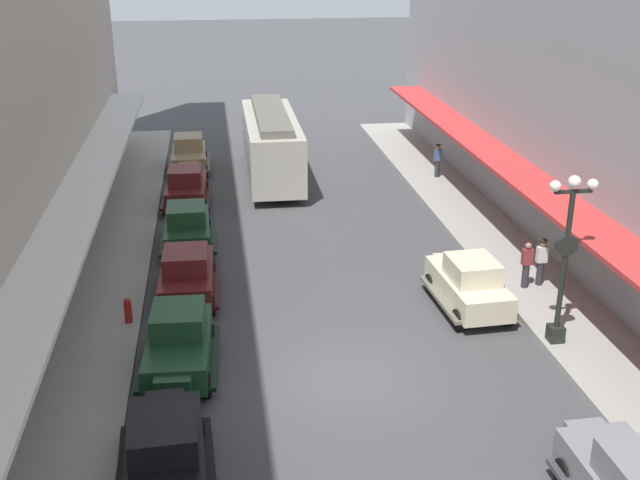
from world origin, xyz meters
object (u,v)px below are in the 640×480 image
object	(u,v)px
streetcar	(271,142)
pedestrian_1	(541,262)
parked_car_2	(165,451)
parked_car_5	(186,186)
lamp_post_with_clock	(565,253)
fire_hydrant	(128,310)
parked_car_0	(187,226)
parked_car_3	(179,341)
pedestrian_0	(526,265)
parked_car_4	(187,273)
parked_car_7	(469,282)
parked_car_1	(189,153)
pedestrian_2	(438,160)

from	to	relation	value
streetcar	pedestrian_1	distance (m)	16.56
parked_car_2	parked_car_5	bearing A→B (deg)	89.70
lamp_post_with_clock	fire_hydrant	bearing A→B (deg)	166.58
parked_car_0	parked_car_3	distance (m)	9.28
pedestrian_1	pedestrian_0	bearing A→B (deg)	-167.61
parked_car_2	parked_car_4	xyz separation A→B (m)	(0.30, 9.64, 0.00)
streetcar	lamp_post_with_clock	bearing A→B (deg)	-69.20
pedestrian_0	pedestrian_1	xyz separation A→B (m)	(0.58, 0.13, 0.02)
pedestrian_1	parked_car_3	bearing A→B (deg)	-162.74
parked_car_3	pedestrian_0	world-z (taller)	parked_car_3
parked_car_7	pedestrian_0	size ratio (longest dim) A/B	2.63
parked_car_1	pedestrian_1	size ratio (longest dim) A/B	2.56
parked_car_5	parked_car_2	bearing A→B (deg)	-90.30
parked_car_1	parked_car_7	distance (m)	19.87
parked_car_5	fire_hydrant	world-z (taller)	parked_car_5
parked_car_1	parked_car_0	bearing A→B (deg)	-89.46
lamp_post_with_clock	parked_car_0	bearing A→B (deg)	139.54
parked_car_3	pedestrian_2	world-z (taller)	parked_car_3
pedestrian_2	lamp_post_with_clock	bearing A→B (deg)	-94.18
parked_car_2	fire_hydrant	size ratio (longest dim) A/B	5.26
fire_hydrant	pedestrian_2	world-z (taller)	pedestrian_2
parked_car_0	parked_car_7	distance (m)	11.34
streetcar	pedestrian_2	world-z (taller)	streetcar
parked_car_2	pedestrian_1	world-z (taller)	parked_car_2
parked_car_1	lamp_post_with_clock	bearing A→B (deg)	-61.31
parked_car_1	streetcar	bearing A→B (deg)	-25.52
parked_car_3	pedestrian_0	distance (m)	12.21
parked_car_1	fire_hydrant	world-z (taller)	parked_car_1
parked_car_3	streetcar	world-z (taller)	streetcar
parked_car_7	pedestrian_2	bearing A→B (deg)	77.87
pedestrian_0	pedestrian_1	size ratio (longest dim) A/B	0.98
parked_car_4	pedestrian_2	xyz separation A→B (m)	(12.18, 12.15, 0.07)
lamp_post_with_clock	fire_hydrant	world-z (taller)	lamp_post_with_clock
parked_car_2	streetcar	xyz separation A→B (m)	(4.29, 23.17, 0.96)
streetcar	fire_hydrant	world-z (taller)	streetcar
streetcar	parked_car_5	bearing A→B (deg)	-138.41
parked_car_3	pedestrian_2	distance (m)	20.86
parked_car_3	parked_car_5	size ratio (longest dim) A/B	1.00
parked_car_0	pedestrian_1	distance (m)	13.33
parked_car_3	parked_car_7	distance (m)	9.63
parked_car_1	lamp_post_with_clock	distance (m)	23.23
parked_car_4	pedestrian_0	world-z (taller)	parked_car_4
parked_car_7	lamp_post_with_clock	distance (m)	3.87
parked_car_0	streetcar	bearing A→B (deg)	65.61
parked_car_0	parked_car_7	bearing A→B (deg)	-35.86
parked_car_0	parked_car_5	size ratio (longest dim) A/B	0.99
parked_car_7	pedestrian_2	size ratio (longest dim) A/B	2.59
streetcar	pedestrian_2	distance (m)	8.36
parked_car_7	pedestrian_0	xyz separation A→B (m)	(2.38, 1.04, 0.05)
parked_car_2	parked_car_5	distance (m)	19.46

